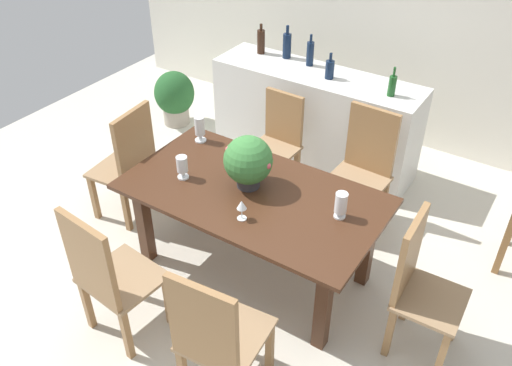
% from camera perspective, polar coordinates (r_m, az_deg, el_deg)
% --- Properties ---
extents(ground_plane, '(7.04, 7.04, 0.00)m').
position_cam_1_polar(ground_plane, '(4.17, -0.89, -9.67)').
color(ground_plane, beige).
extents(back_wall, '(6.40, 0.10, 2.60)m').
position_cam_1_polar(back_wall, '(5.54, 14.84, 17.13)').
color(back_wall, silver).
rests_on(back_wall, ground).
extents(dining_table, '(1.83, 1.00, 0.75)m').
position_cam_1_polar(dining_table, '(3.80, -0.36, -2.36)').
color(dining_table, '#422616').
rests_on(dining_table, ground).
extents(chair_near_right, '(0.49, 0.52, 1.05)m').
position_cam_1_polar(chair_near_right, '(3.07, -4.41, -15.90)').
color(chair_near_right, olive).
rests_on(chair_near_right, ground).
extents(chair_foot_end, '(0.42, 0.44, 1.01)m').
position_cam_1_polar(chair_foot_end, '(3.50, 16.89, -10.04)').
color(chair_foot_end, olive).
rests_on(chair_foot_end, ground).
extents(chair_far_left, '(0.42, 0.47, 0.93)m').
position_cam_1_polar(chair_far_left, '(4.74, 2.22, 4.53)').
color(chair_far_left, olive).
rests_on(chair_far_left, ground).
extents(chair_far_right, '(0.47, 0.45, 1.03)m').
position_cam_1_polar(chair_far_right, '(4.42, 11.43, 2.00)').
color(chair_far_right, olive).
rests_on(chair_far_right, ground).
extents(chair_head_end, '(0.46, 0.51, 1.03)m').
position_cam_1_polar(chair_head_end, '(4.50, -13.37, 2.41)').
color(chair_head_end, olive).
rests_on(chair_head_end, ground).
extents(chair_near_left, '(0.52, 0.48, 1.05)m').
position_cam_1_polar(chair_near_left, '(3.50, -15.64, -9.28)').
color(chair_near_left, olive).
rests_on(chair_near_left, ground).
extents(flower_centerpiece, '(0.35, 0.34, 0.39)m').
position_cam_1_polar(flower_centerpiece, '(3.66, -0.84, 2.35)').
color(flower_centerpiece, '#333338').
rests_on(flower_centerpiece, dining_table).
extents(crystal_vase_left, '(0.09, 0.09, 0.21)m').
position_cam_1_polar(crystal_vase_left, '(4.25, -6.01, 5.91)').
color(crystal_vase_left, silver).
rests_on(crystal_vase_left, dining_table).
extents(crystal_vase_center_near, '(0.08, 0.08, 0.19)m').
position_cam_1_polar(crystal_vase_center_near, '(3.49, 9.03, -2.21)').
color(crystal_vase_center_near, silver).
rests_on(crystal_vase_center_near, dining_table).
extents(crystal_vase_right, '(0.08, 0.08, 0.18)m').
position_cam_1_polar(crystal_vase_right, '(3.84, -7.87, 1.85)').
color(crystal_vase_right, silver).
rests_on(crystal_vase_right, dining_table).
extents(wine_glass, '(0.07, 0.07, 0.15)m').
position_cam_1_polar(wine_glass, '(3.43, -1.54, -2.44)').
color(wine_glass, silver).
rests_on(wine_glass, dining_table).
extents(kitchen_counter, '(1.98, 0.54, 0.94)m').
position_cam_1_polar(kitchen_counter, '(5.18, 6.20, 6.76)').
color(kitchen_counter, silver).
rests_on(kitchen_counter, ground).
extents(wine_bottle_tall, '(0.07, 0.07, 0.30)m').
position_cam_1_polar(wine_bottle_tall, '(5.09, 5.79, 13.58)').
color(wine_bottle_tall, '#0F1E38').
rests_on(wine_bottle_tall, kitchen_counter).
extents(wine_bottle_amber, '(0.08, 0.08, 0.29)m').
position_cam_1_polar(wine_bottle_amber, '(5.34, 0.54, 14.86)').
color(wine_bottle_amber, black).
rests_on(wine_bottle_amber, kitchen_counter).
extents(wine_bottle_dark, '(0.08, 0.08, 0.31)m').
position_cam_1_polar(wine_bottle_dark, '(5.24, 3.32, 14.43)').
color(wine_bottle_dark, '#0F1E38').
rests_on(wine_bottle_dark, kitchen_counter).
extents(wine_bottle_green, '(0.06, 0.06, 0.25)m').
position_cam_1_polar(wine_bottle_green, '(4.64, 14.30, 10.04)').
color(wine_bottle_green, '#194C1E').
rests_on(wine_bottle_green, kitchen_counter).
extents(wine_bottle_clear, '(0.08, 0.08, 0.23)m').
position_cam_1_polar(wine_bottle_clear, '(4.86, 7.86, 11.93)').
color(wine_bottle_clear, '#0F1E38').
rests_on(wine_bottle_clear, kitchen_counter).
extents(potted_plant_floor, '(0.43, 0.43, 0.61)m').
position_cam_1_polar(potted_plant_floor, '(5.97, -8.66, 9.12)').
color(potted_plant_floor, '#9E9384').
rests_on(potted_plant_floor, ground).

